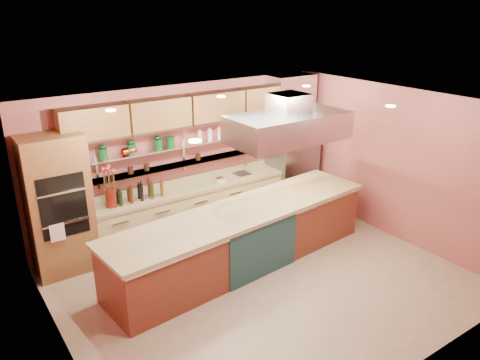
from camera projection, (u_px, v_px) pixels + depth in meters
floor at (264, 283)px, 7.42m from camera, size 6.00×5.00×0.02m
ceiling at (268, 108)px, 6.43m from camera, size 6.00×5.00×0.02m
wall_back at (185, 158)px, 8.85m from camera, size 6.00×0.04×2.80m
wall_front at (408, 277)px, 5.00m from camera, size 6.00×0.04×2.80m
wall_left at (57, 260)px, 5.33m from camera, size 0.04×5.00×2.80m
wall_right at (396, 164)px, 8.52m from camera, size 0.04×5.00×2.80m
oven_stack at (59, 205)px, 7.39m from camera, size 0.95×0.64×2.30m
refrigerator at (292, 159)px, 9.95m from camera, size 0.95×0.72×2.10m
back_counter at (193, 209)px, 8.92m from camera, size 3.84×0.64×0.93m
wall_shelf_lower at (186, 163)px, 8.74m from camera, size 3.60×0.26×0.03m
wall_shelf_upper at (186, 145)px, 8.62m from camera, size 3.60×0.26×0.03m
upper_cabinets at (188, 110)px, 8.38m from camera, size 4.60×0.36×0.55m
range_hood at (288, 127)px, 7.64m from camera, size 2.00×1.00×0.45m
ceiling_downlights at (259, 107)px, 6.60m from camera, size 4.00×2.80×0.02m
island at (243, 237)px, 7.78m from camera, size 4.83×1.47×0.99m
flower_vase at (111, 198)px, 7.84m from camera, size 0.24×0.24×0.32m
oil_bottle_cluster at (141, 192)px, 8.12m from camera, size 0.92×0.50×0.28m
kitchen_scale at (220, 179)px, 9.02m from camera, size 0.20×0.18×0.10m
bar_faucet at (244, 168)px, 9.42m from camera, size 0.03×0.03×0.20m
copper_kettle at (125, 151)px, 7.97m from camera, size 0.20×0.20×0.13m
green_canister at (171, 142)px, 8.42m from camera, size 0.20×0.20×0.19m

